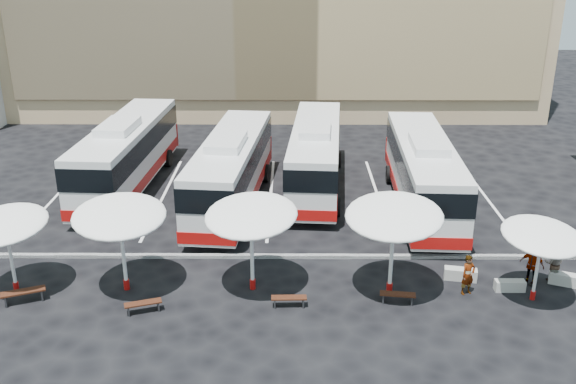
{
  "coord_description": "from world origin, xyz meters",
  "views": [
    {
      "loc": [
        1.15,
        -25.28,
        13.28
      ],
      "look_at": [
        1.0,
        3.0,
        2.2
      ],
      "focal_mm": 40.0,
      "sensor_mm": 36.0,
      "label": 1
    }
  ],
  "objects_px": {
    "sunshade_3": "(394,216)",
    "wood_bench_1": "(143,305)",
    "sunshade_0": "(5,225)",
    "wood_bench_2": "(289,299)",
    "bus_3": "(423,171)",
    "bus_0": "(127,152)",
    "wood_bench_0": "(23,293)",
    "passenger_1": "(555,264)",
    "sunshade_1": "(119,216)",
    "sunshade_2": "(251,216)",
    "bus_1": "(231,168)",
    "passenger_0": "(468,275)",
    "conc_bench_0": "(460,274)",
    "passenger_2": "(532,265)",
    "sunshade_4": "(542,236)",
    "bus_2": "(316,154)",
    "conc_bench_2": "(566,279)",
    "conc_bench_1": "(510,286)",
    "wood_bench_3": "(398,296)"
  },
  "relations": [
    {
      "from": "sunshade_1",
      "to": "sunshade_2",
      "type": "height_order",
      "value": "sunshade_2"
    },
    {
      "from": "passenger_2",
      "to": "wood_bench_3",
      "type": "bearing_deg",
      "value": -122.75
    },
    {
      "from": "wood_bench_0",
      "to": "passenger_1",
      "type": "xyz_separation_m",
      "value": [
        21.47,
        1.82,
        0.4
      ]
    },
    {
      "from": "wood_bench_2",
      "to": "passenger_0",
      "type": "xyz_separation_m",
      "value": [
        7.17,
        1.05,
        0.52
      ]
    },
    {
      "from": "passenger_2",
      "to": "sunshade_0",
      "type": "bearing_deg",
      "value": -136.27
    },
    {
      "from": "passenger_2",
      "to": "conc_bench_2",
      "type": "bearing_deg",
      "value": 38.0
    },
    {
      "from": "sunshade_1",
      "to": "passenger_2",
      "type": "xyz_separation_m",
      "value": [
        16.65,
        0.56,
        -2.38
      ]
    },
    {
      "from": "bus_3",
      "to": "passenger_1",
      "type": "distance_m",
      "value": 9.05
    },
    {
      "from": "sunshade_0",
      "to": "sunshade_3",
      "type": "xyz_separation_m",
      "value": [
        15.17,
        -0.1,
        0.45
      ]
    },
    {
      "from": "bus_1",
      "to": "wood_bench_2",
      "type": "relative_size",
      "value": 9.3
    },
    {
      "from": "sunshade_1",
      "to": "sunshade_2",
      "type": "bearing_deg",
      "value": 0.68
    },
    {
      "from": "sunshade_0",
      "to": "passenger_2",
      "type": "xyz_separation_m",
      "value": [
        21.12,
        0.71,
        -2.06
      ]
    },
    {
      "from": "conc_bench_0",
      "to": "conc_bench_2",
      "type": "xyz_separation_m",
      "value": [
        4.25,
        -0.42,
        -0.0
      ]
    },
    {
      "from": "sunshade_4",
      "to": "passenger_0",
      "type": "distance_m",
      "value": 3.2
    },
    {
      "from": "wood_bench_2",
      "to": "passenger_1",
      "type": "height_order",
      "value": "passenger_1"
    },
    {
      "from": "bus_0",
      "to": "bus_1",
      "type": "xyz_separation_m",
      "value": [
        6.17,
        -2.59,
        -0.05
      ]
    },
    {
      "from": "passenger_1",
      "to": "sunshade_4",
      "type": "bearing_deg",
      "value": 71.07
    },
    {
      "from": "bus_3",
      "to": "conc_bench_1",
      "type": "height_order",
      "value": "bus_3"
    },
    {
      "from": "bus_0",
      "to": "conc_bench_2",
      "type": "bearing_deg",
      "value": -24.91
    },
    {
      "from": "bus_3",
      "to": "passenger_1",
      "type": "relative_size",
      "value": 8.13
    },
    {
      "from": "sunshade_2",
      "to": "passenger_0",
      "type": "distance_m",
      "value": 9.0
    },
    {
      "from": "passenger_0",
      "to": "conc_bench_0",
      "type": "bearing_deg",
      "value": 63.4
    },
    {
      "from": "bus_0",
      "to": "sunshade_2",
      "type": "distance_m",
      "value": 14.09
    },
    {
      "from": "wood_bench_1",
      "to": "conc_bench_2",
      "type": "bearing_deg",
      "value": 7.41
    },
    {
      "from": "bus_3",
      "to": "wood_bench_0",
      "type": "relative_size",
      "value": 7.55
    },
    {
      "from": "bus_1",
      "to": "bus_2",
      "type": "bearing_deg",
      "value": 35.19
    },
    {
      "from": "sunshade_1",
      "to": "passenger_1",
      "type": "bearing_deg",
      "value": 2.52
    },
    {
      "from": "conc_bench_0",
      "to": "passenger_2",
      "type": "distance_m",
      "value": 2.89
    },
    {
      "from": "sunshade_4",
      "to": "conc_bench_2",
      "type": "distance_m",
      "value": 3.28
    },
    {
      "from": "sunshade_2",
      "to": "wood_bench_1",
      "type": "height_order",
      "value": "sunshade_2"
    },
    {
      "from": "wood_bench_0",
      "to": "passenger_2",
      "type": "distance_m",
      "value": 20.51
    },
    {
      "from": "sunshade_0",
      "to": "wood_bench_1",
      "type": "height_order",
      "value": "sunshade_0"
    },
    {
      "from": "conc_bench_1",
      "to": "passenger_1",
      "type": "height_order",
      "value": "passenger_1"
    },
    {
      "from": "wood_bench_1",
      "to": "passenger_0",
      "type": "relative_size",
      "value": 0.86
    },
    {
      "from": "bus_0",
      "to": "wood_bench_2",
      "type": "bearing_deg",
      "value": -50.96
    },
    {
      "from": "sunshade_3",
      "to": "passenger_2",
      "type": "height_order",
      "value": "sunshade_3"
    },
    {
      "from": "bus_3",
      "to": "passenger_2",
      "type": "relative_size",
      "value": 7.35
    },
    {
      "from": "sunshade_3",
      "to": "passenger_1",
      "type": "distance_m",
      "value": 7.51
    },
    {
      "from": "sunshade_4",
      "to": "conc_bench_1",
      "type": "bearing_deg",
      "value": 136.14
    },
    {
      "from": "bus_2",
      "to": "sunshade_2",
      "type": "xyz_separation_m",
      "value": [
        -2.95,
        -11.69,
        1.25
      ]
    },
    {
      "from": "sunshade_0",
      "to": "wood_bench_2",
      "type": "relative_size",
      "value": 2.92
    },
    {
      "from": "bus_0",
      "to": "wood_bench_2",
      "type": "relative_size",
      "value": 9.48
    },
    {
      "from": "wood_bench_0",
      "to": "passenger_1",
      "type": "height_order",
      "value": "passenger_1"
    },
    {
      "from": "sunshade_4",
      "to": "conc_bench_2",
      "type": "height_order",
      "value": "sunshade_4"
    },
    {
      "from": "sunshade_1",
      "to": "passenger_1",
      "type": "relative_size",
      "value": 2.89
    },
    {
      "from": "sunshade_3",
      "to": "wood_bench_1",
      "type": "bearing_deg",
      "value": -171.11
    },
    {
      "from": "wood_bench_2",
      "to": "passenger_2",
      "type": "height_order",
      "value": "passenger_2"
    },
    {
      "from": "sunshade_0",
      "to": "conc_bench_1",
      "type": "distance_m",
      "value": 20.28
    },
    {
      "from": "bus_3",
      "to": "passenger_0",
      "type": "distance_m",
      "value": 9.12
    },
    {
      "from": "wood_bench_2",
      "to": "bus_3",
      "type": "bearing_deg",
      "value": 55.25
    }
  ]
}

